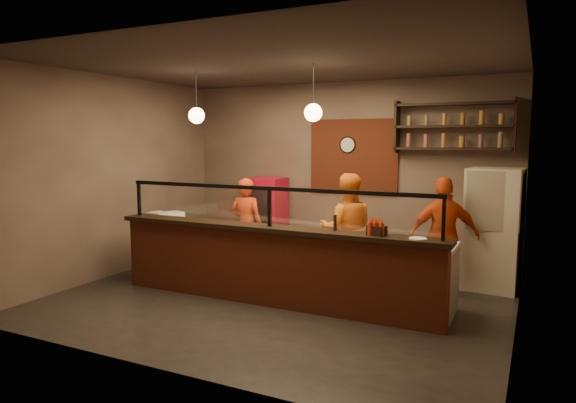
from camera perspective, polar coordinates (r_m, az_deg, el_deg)
The scene contains 29 objects.
floor at distance 7.27m, azimuth -0.89°, elevation -10.65°, with size 6.00×6.00×0.00m, color black.
ceiling at distance 7.01m, azimuth -0.94°, elevation 15.15°, with size 6.00×6.00×0.00m, color #39312C.
wall_back at distance 9.25m, azimuth 6.13°, elevation 3.19°, with size 6.00×6.00×0.00m, color #766456.
wall_left at distance 8.74m, azimuth -18.76°, elevation 2.64°, with size 5.00×5.00×0.00m, color #766456.
wall_right at distance 6.21m, azimuth 24.59°, elevation 0.78°, with size 5.00×5.00×0.00m, color #766456.
wall_front at distance 4.88m, azimuth -14.34°, elevation -0.32°, with size 6.00×6.00×0.00m, color #766456.
brick_patch at distance 9.14m, azimuth 7.28°, elevation 5.01°, with size 1.60×0.04×1.30m, color maroon.
service_counter at distance 6.88m, azimuth -2.04°, elevation -7.35°, with size 4.60×0.25×1.00m, color maroon.
counter_ledge at distance 6.77m, azimuth -2.06°, elevation -3.00°, with size 4.70×0.37×0.06m, color black.
worktop_cabinet at distance 7.33m, azimuth -0.18°, elevation -7.06°, with size 4.60×0.75×0.85m, color gray.
worktop at distance 7.24m, azimuth -0.18°, elevation -3.60°, with size 4.60×0.75×0.05m, color silver.
sneeze_guard at distance 6.72m, azimuth -2.07°, elevation -0.15°, with size 4.50×0.05×0.52m.
wall_shelving at distance 8.59m, azimuth 17.89°, elevation 7.95°, with size 1.84×0.28×0.85m.
wall_clock at distance 9.16m, azimuth 6.68°, elevation 6.27°, with size 0.30×0.30×0.04m, color black.
pendant_left at distance 7.90m, azimuth -10.13°, elevation 9.40°, with size 0.24×0.24×0.77m.
pendant_right at distance 6.96m, azimuth 2.81°, elevation 9.84°, with size 0.24×0.24×0.77m.
cook_left at distance 8.55m, azimuth -4.64°, elevation -2.62°, with size 0.57×0.38×1.57m, color red.
cook_mid at distance 7.77m, azimuth 6.54°, elevation -3.12°, with size 0.82×0.64×1.70m, color orange.
cook_right at distance 7.55m, azimuth 16.95°, elevation -3.73°, with size 0.98×0.41×1.68m, color #CF4213.
fridge at distance 8.09m, azimuth 21.86°, elevation -2.86°, with size 0.74×0.69×1.78m, color beige.
red_cooler at distance 9.59m, azimuth -2.38°, elevation -1.79°, with size 0.64×0.59×1.49m, color red.
pizza_dough at distance 7.24m, azimuth -1.79°, elevation -3.35°, with size 0.51×0.51×0.01m, color beige.
prep_tub_a at distance 8.29m, azimuth -14.00°, elevation -1.73°, with size 0.31×0.25×0.16m, color silver.
prep_tub_b at distance 8.43m, azimuth -12.54°, elevation -1.60°, with size 0.29×0.23×0.14m, color white.
prep_tub_c at distance 8.27m, azimuth -14.12°, elevation -1.73°, with size 0.33×0.26×0.16m, color white.
rolling_pin at distance 8.29m, azimuth -11.90°, elevation -1.99°, with size 0.07×0.07×0.40m, color gold.
condiment_caddy at distance 6.23m, azimuth 9.84°, elevation -3.16°, with size 0.21×0.16×0.11m, color black.
pepper_mill at distance 6.45m, azimuth 5.25°, elevation -2.36°, with size 0.04×0.04×0.20m, color black.
small_plate at distance 6.07m, azimuth 14.25°, elevation -4.02°, with size 0.20×0.20×0.01m, color white.
Camera 1 is at (3.14, -6.18, 2.20)m, focal length 32.00 mm.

